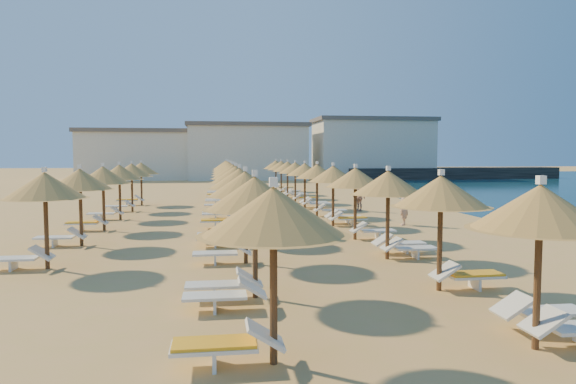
{
  "coord_description": "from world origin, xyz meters",
  "views": [
    {
      "loc": [
        -3.33,
        -21.93,
        3.19
      ],
      "look_at": [
        0.31,
        4.0,
        1.3
      ],
      "focal_mm": 32.0,
      "sensor_mm": 36.0,
      "label": 1
    }
  ],
  "objects": [
    {
      "name": "beachgoer_c",
      "position": [
        4.7,
        6.25,
        0.8
      ],
      "size": [
        0.75,
        1.01,
        1.6
      ],
      "primitive_type": "imported",
      "rotation": [
        0.0,
        0.0,
        -1.13
      ],
      "color": "tan",
      "rests_on": "ground"
    },
    {
      "name": "ground",
      "position": [
        0.0,
        0.0,
        0.0
      ],
      "size": [
        220.0,
        220.0,
        0.0
      ],
      "primitive_type": "plane",
      "color": "tan",
      "rests_on": "ground"
    },
    {
      "name": "beachgoer_a",
      "position": [
        5.1,
        0.31,
        0.86
      ],
      "size": [
        0.62,
        0.74,
        1.72
      ],
      "primitive_type": "imported",
      "rotation": [
        0.0,
        0.0,
        -1.97
      ],
      "color": "tan",
      "rests_on": "ground"
    },
    {
      "name": "loungers",
      "position": [
        -1.58,
        3.85,
        0.34
      ],
      "size": [
        13.0,
        38.51,
        0.66
      ],
      "color": "white",
      "rests_on": "ground"
    },
    {
      "name": "parasol_row_east",
      "position": [
        1.86,
        4.17,
        2.3
      ],
      "size": [
        2.35,
        39.35,
        2.86
      ],
      "color": "brown",
      "rests_on": "ground"
    },
    {
      "name": "parasol_row_west",
      "position": [
        -2.48,
        4.17,
        2.3
      ],
      "size": [
        2.35,
        39.35,
        2.86
      ],
      "color": "brown",
      "rests_on": "ground"
    },
    {
      "name": "parasol_row_inland",
      "position": [
        -8.04,
        2.32,
        2.3
      ],
      "size": [
        2.35,
        20.85,
        2.86
      ],
      "color": "brown",
      "rests_on": "ground"
    },
    {
      "name": "jetty",
      "position": [
        28.14,
        42.97,
        0.75
      ],
      "size": [
        30.24,
        6.84,
        1.5
      ],
      "primitive_type": "cube",
      "rotation": [
        0.0,
        0.0,
        0.1
      ],
      "color": "black",
      "rests_on": "ground"
    },
    {
      "name": "hotel_blocks",
      "position": [
        2.87,
        45.93,
        3.7
      ],
      "size": [
        46.07,
        10.59,
        8.1
      ],
      "color": "silver",
      "rests_on": "ground"
    }
  ]
}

